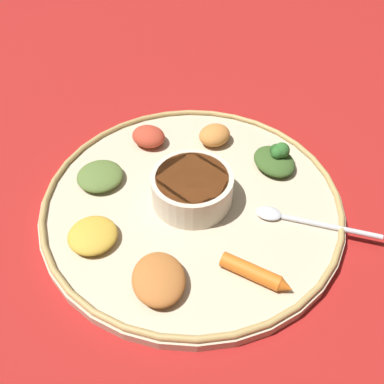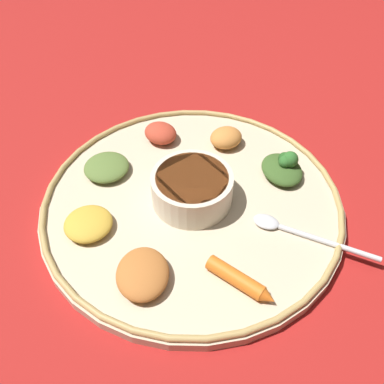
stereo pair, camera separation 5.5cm
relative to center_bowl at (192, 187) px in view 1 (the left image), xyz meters
name	(u,v)px [view 1 (the left image)]	position (x,y,z in m)	size (l,w,h in m)	color
ground_plane	(192,207)	(0.00, 0.00, -0.04)	(2.40, 2.40, 0.00)	maroon
platter	(192,203)	(0.00, 0.00, -0.03)	(0.41, 0.41, 0.01)	#C6B293
platter_rim	(192,198)	(0.00, 0.00, -0.02)	(0.41, 0.41, 0.01)	tan
center_bowl	(192,187)	(0.00, 0.00, 0.00)	(0.11, 0.11, 0.04)	beige
spoon	(297,219)	(-0.11, 0.09, -0.02)	(0.13, 0.11, 0.01)	silver
greens_pile	(275,159)	(-0.14, -0.01, -0.01)	(0.06, 0.07, 0.04)	#385623
carrot_near_spoon	(255,273)	(-0.02, 0.14, -0.01)	(0.07, 0.08, 0.02)	orange
mound_chickpea	(159,279)	(0.09, 0.11, -0.01)	(0.07, 0.06, 0.02)	#B2662D
mound_collards	(100,176)	(0.10, -0.09, -0.01)	(0.07, 0.07, 0.02)	#567033
mound_squash	(215,135)	(-0.08, -0.10, -0.01)	(0.05, 0.04, 0.03)	#C67A38
mound_lentil_yellow	(93,235)	(0.14, 0.01, -0.01)	(0.06, 0.06, 0.02)	gold
mound_berbere_red	(149,136)	(0.01, -0.14, -0.01)	(0.05, 0.05, 0.03)	#B73D28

